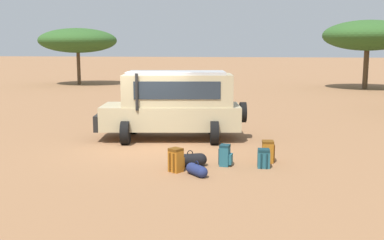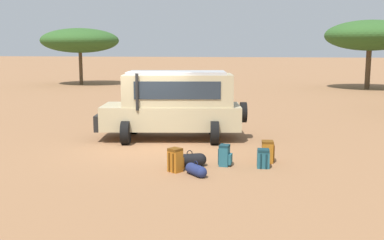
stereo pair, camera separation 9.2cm
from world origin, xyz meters
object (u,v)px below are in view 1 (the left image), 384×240
Objects in this scene: safari_vehicle at (174,103)px; backpack_near_rear_wheel at (267,152)px; duffel_bag_low_black_case at (197,170)px; acacia_tree_left_mid at (368,36)px; backpack_cluster_center at (176,160)px; backpack_beside_front_wheel at (225,156)px; backpack_outermost at (264,158)px; duffel_bag_soft_canvas at (190,160)px; acacia_tree_far_left at (78,41)px.

backpack_near_rear_wheel is (3.43, -2.79, -0.99)m from safari_vehicle.
acacia_tree_left_mid reaches higher than duffel_bag_low_black_case.
backpack_beside_front_wheel is at bearing 36.07° from backpack_cluster_center.
acacia_tree_left_mid is at bearing 72.53° from duffel_bag_low_black_case.
backpack_near_rear_wheel reaches higher than duffel_bag_low_black_case.
backpack_outermost is 0.58× the size of duffel_bag_soft_canvas.
safari_vehicle is 4.10m from duffel_bag_soft_canvas.
safari_vehicle is 8.62× the size of duffel_bag_low_black_case.
acacia_tree_left_mid is at bearing 71.22° from backpack_cluster_center.
backpack_outermost is at bearing -45.38° from safari_vehicle.
duffel_bag_low_black_case is (-0.59, -1.13, -0.14)m from backpack_beside_front_wheel.
backpack_cluster_center reaches higher than backpack_outermost.
backpack_beside_front_wheel is at bearing -179.23° from backpack_outermost.
backpack_near_rear_wheel is (1.13, 0.63, 0.02)m from backpack_beside_front_wheel.
acacia_tree_left_mid reaches higher than backpack_near_rear_wheel.
backpack_near_rear_wheel is at bearing 32.76° from backpack_cluster_center.
acacia_tree_far_left reaches higher than duffel_bag_soft_canvas.
backpack_outermost is 2.01m from duffel_bag_low_black_case.
duffel_bag_soft_canvas reaches higher than duffel_bag_low_black_case.
backpack_beside_front_wheel is 0.08× the size of acacia_tree_far_left.
backpack_near_rear_wheel is 0.70× the size of duffel_bag_soft_canvas.
backpack_cluster_center is 0.09× the size of acacia_tree_far_left.
backpack_cluster_center is 0.71× the size of duffel_bag_soft_canvas.
backpack_outermost is at bearing 0.77° from backpack_beside_front_wheel.
acacia_tree_left_mid reaches higher than safari_vehicle.
acacia_tree_far_left reaches higher than duffel_bag_low_black_case.
acacia_tree_left_mid is (8.02, 26.23, 3.97)m from backpack_beside_front_wheel.
acacia_tree_far_left is (-16.69, 25.90, 3.66)m from backpack_beside_front_wheel.
backpack_cluster_center reaches higher than backpack_near_rear_wheel.
backpack_outermost is (1.06, 0.01, -0.03)m from backpack_beside_front_wheel.
safari_vehicle is 4.99m from duffel_bag_low_black_case.
backpack_cluster_center is 1.02× the size of backpack_near_rear_wheel.
backpack_cluster_center is 2.77m from backpack_near_rear_wheel.
backpack_beside_front_wheel reaches higher than duffel_bag_low_black_case.
duffel_bag_soft_canvas is at bearing 66.55° from backpack_cluster_center.
safari_vehicle reaches higher than backpack_outermost.
safari_vehicle reaches higher than backpack_beside_front_wheel.
safari_vehicle is at bearing -114.34° from acacia_tree_left_mid.
backpack_near_rear_wheel is at bearing 45.56° from duffel_bag_low_black_case.
backpack_outermost is at bearing -96.93° from backpack_near_rear_wheel.
backpack_outermost is at bearing 21.47° from backpack_cluster_center.
duffel_bag_soft_canvas is at bearing -108.68° from acacia_tree_left_mid.
backpack_beside_front_wheel is at bearing -57.21° from acacia_tree_far_left.
duffel_bag_soft_canvas is (-2.00, -0.30, -0.07)m from backpack_outermost.
acacia_tree_left_mid is at bearing 71.32° from duffel_bag_soft_canvas.
safari_vehicle is 0.78× the size of acacia_tree_far_left.
backpack_near_rear_wheel is at bearing 23.72° from duffel_bag_soft_canvas.
duffel_bag_low_black_case is (1.71, -4.55, -1.15)m from safari_vehicle.
duffel_bag_low_black_case is (0.61, -0.26, -0.16)m from backpack_cluster_center.
duffel_bag_soft_canvas is at bearing 112.52° from duffel_bag_low_black_case.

